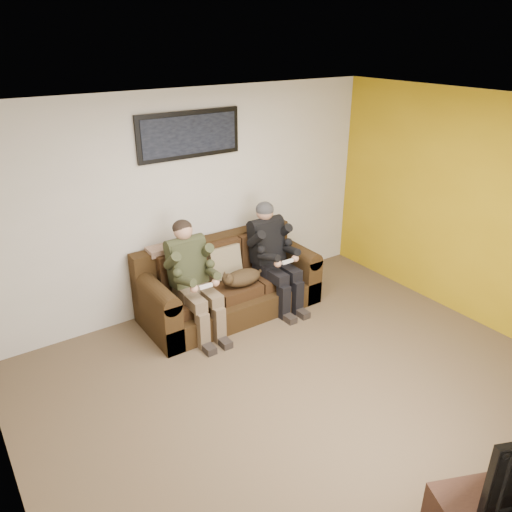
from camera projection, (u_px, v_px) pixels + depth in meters
floor at (310, 395)px, 4.73m from camera, size 5.00×5.00×0.00m
ceiling at (326, 113)px, 3.65m from camera, size 5.00×5.00×0.00m
wall_back at (192, 203)px, 5.88m from camera, size 5.00×0.00×5.00m
wall_right at (490, 216)px, 5.47m from camera, size 0.00×4.50×4.50m
accent_wall_right at (490, 216)px, 5.47m from camera, size 0.00×4.50×4.50m
sofa at (227, 285)px, 6.07m from camera, size 2.13×0.92×0.87m
throw_pillow at (225, 262)px, 5.98m from camera, size 0.41×0.19×0.40m
throw_blanket at (166, 249)px, 5.71m from camera, size 0.43×0.21×0.08m
person_left at (192, 273)px, 5.49m from camera, size 0.51×0.87×1.28m
person_right at (272, 250)px, 6.05m from camera, size 0.51×0.86×1.29m
cat at (241, 278)px, 5.81m from camera, size 0.66×0.26×0.24m
framed_poster at (189, 135)px, 5.53m from camera, size 1.25×0.05×0.52m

